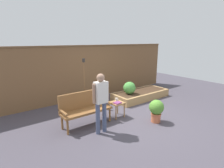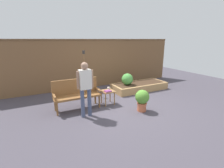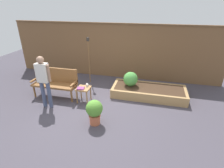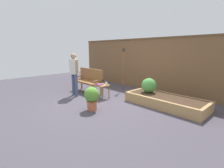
{
  "view_description": "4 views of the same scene",
  "coord_description": "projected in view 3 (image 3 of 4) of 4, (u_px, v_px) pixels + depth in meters",
  "views": [
    {
      "loc": [
        -3.68,
        -3.78,
        2.35
      ],
      "look_at": [
        -0.04,
        1.02,
        0.88
      ],
      "focal_mm": 29.01,
      "sensor_mm": 36.0,
      "label": 1
    },
    {
      "loc": [
        -2.63,
        -4.36,
        2.14
      ],
      "look_at": [
        -0.15,
        0.47,
        0.65
      ],
      "focal_mm": 26.18,
      "sensor_mm": 36.0,
      "label": 2
    },
    {
      "loc": [
        1.62,
        -4.09,
        2.86
      ],
      "look_at": [
        0.53,
        0.35,
        0.7
      ],
      "focal_mm": 27.96,
      "sensor_mm": 36.0,
      "label": 3
    },
    {
      "loc": [
        3.92,
        -3.26,
        1.71
      ],
      "look_at": [
        0.08,
        0.39,
        0.57
      ],
      "focal_mm": 26.22,
      "sensor_mm": 36.0,
      "label": 4
    }
  ],
  "objects": [
    {
      "name": "raised_planter_bed",
      "position": [
        149.0,
        92.0,
        5.82
      ],
      "size": [
        2.4,
        1.0,
        0.3
      ],
      "color": "#AD8451",
      "rests_on": "ground_plane"
    },
    {
      "name": "fence_back",
      "position": [
        112.0,
        51.0,
        6.98
      ],
      "size": [
        8.4,
        0.14,
        2.16
      ],
      "color": "brown",
      "rests_on": "ground_plane"
    },
    {
      "name": "shrub_near_bench",
      "position": [
        131.0,
        79.0,
        5.79
      ],
      "size": [
        0.48,
        0.48,
        0.48
      ],
      "color": "brown",
      "rests_on": "raised_planter_bed"
    },
    {
      "name": "ground_plane",
      "position": [
        92.0,
        109.0,
        5.16
      ],
      "size": [
        14.0,
        14.0,
        0.0
      ],
      "primitive_type": "plane",
      "color": "#47424C"
    },
    {
      "name": "tiki_torch",
      "position": [
        89.0,
        53.0,
        6.37
      ],
      "size": [
        0.1,
        0.1,
        1.73
      ],
      "color": "brown",
      "rests_on": "ground_plane"
    },
    {
      "name": "book_on_table",
      "position": [
        81.0,
        88.0,
        5.26
      ],
      "size": [
        0.23,
        0.2,
        0.03
      ],
      "primitive_type": "cube",
      "rotation": [
        0.0,
        0.0,
        0.12
      ],
      "color": "#7F3875",
      "rests_on": "side_table"
    },
    {
      "name": "potted_boxwood",
      "position": [
        94.0,
        111.0,
        4.37
      ],
      "size": [
        0.43,
        0.43,
        0.67
      ],
      "color": "#C66642",
      "rests_on": "ground_plane"
    },
    {
      "name": "cup_on_table",
      "position": [
        87.0,
        85.0,
        5.4
      ],
      "size": [
        0.11,
        0.08,
        0.09
      ],
      "color": "silver",
      "rests_on": "side_table"
    },
    {
      "name": "side_table",
      "position": [
        83.0,
        90.0,
        5.37
      ],
      "size": [
        0.4,
        0.4,
        0.48
      ],
      "color": "#9E7042",
      "rests_on": "ground_plane"
    },
    {
      "name": "person_by_bench",
      "position": [
        43.0,
        78.0,
        4.87
      ],
      "size": [
        0.47,
        0.2,
        1.56
      ],
      "color": "#475170",
      "rests_on": "ground_plane"
    },
    {
      "name": "garden_bench",
      "position": [
        56.0,
        81.0,
        5.66
      ],
      "size": [
        1.44,
        0.48,
        0.94
      ],
      "color": "brown",
      "rests_on": "ground_plane"
    }
  ]
}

